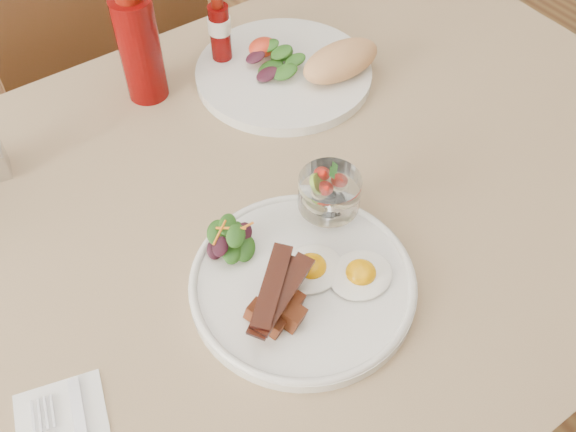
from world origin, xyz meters
name	(u,v)px	position (x,y,z in m)	size (l,w,h in m)	color
table	(272,241)	(0.00, 0.00, 0.66)	(1.33, 0.88, 0.75)	#552D1A
chair_far	(104,83)	(0.00, 0.66, 0.52)	(0.42, 0.42, 0.93)	#552D1A
main_plate	(303,284)	(-0.05, -0.14, 0.76)	(0.28, 0.28, 0.02)	silver
fried_eggs	(336,271)	(-0.01, -0.16, 0.77)	(0.14, 0.12, 0.02)	white
bacon_potato_pile	(279,301)	(-0.10, -0.16, 0.79)	(0.12, 0.09, 0.05)	maroon
side_salad	(231,241)	(-0.09, -0.05, 0.79)	(0.07, 0.07, 0.04)	#194412
fruit_cup	(329,193)	(0.04, -0.07, 0.81)	(0.08, 0.08, 0.08)	white
second_plate	(297,69)	(0.19, 0.20, 0.77)	(0.29, 0.29, 0.07)	silver
ketchup_bottle	(140,47)	(-0.03, 0.30, 0.84)	(0.07, 0.07, 0.19)	#630605
hot_sauce_bottle	(220,33)	(0.10, 0.30, 0.82)	(0.04, 0.04, 0.13)	#630605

